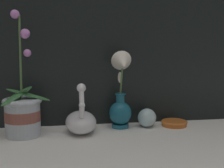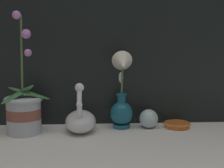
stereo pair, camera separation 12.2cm
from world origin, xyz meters
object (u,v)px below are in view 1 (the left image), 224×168
at_px(orchid_potted_plant, 23,112).
at_px(swan_figurine, 81,120).
at_px(blue_vase, 121,98).
at_px(amber_dish, 174,123).
at_px(glass_sphere, 147,118).

distance_m(orchid_potted_plant, swan_figurine, 0.22).
height_order(blue_vase, amber_dish, blue_vase).
bearing_deg(swan_figurine, amber_dish, 5.69).
distance_m(orchid_potted_plant, glass_sphere, 0.50).
xyz_separation_m(orchid_potted_plant, blue_vase, (0.38, 0.04, 0.03)).
height_order(orchid_potted_plant, glass_sphere, orchid_potted_plant).
height_order(blue_vase, glass_sphere, blue_vase).
xyz_separation_m(swan_figurine, blue_vase, (0.17, 0.03, 0.08)).
bearing_deg(blue_vase, orchid_potted_plant, -173.65).
bearing_deg(blue_vase, amber_dish, 1.11).
relative_size(glass_sphere, amber_dish, 0.70).
bearing_deg(amber_dish, blue_vase, -178.89).
bearing_deg(glass_sphere, amber_dish, -1.31).
height_order(swan_figurine, blue_vase, blue_vase).
bearing_deg(glass_sphere, blue_vase, -176.36).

